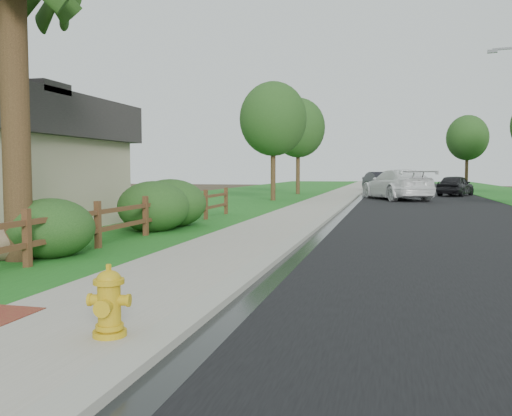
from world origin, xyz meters
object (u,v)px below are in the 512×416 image
(fire_hydrant, at_px, (109,303))
(dark_car_mid, at_px, (455,185))
(white_suv, at_px, (397,185))
(ranch_fence, at_px, (124,218))

(fire_hydrant, relative_size, dark_car_mid, 0.18)
(dark_car_mid, bearing_deg, white_suv, 77.12)
(ranch_fence, xyz_separation_m, dark_car_mid, (10.61, 27.54, 0.12))
(white_suv, relative_size, dark_car_mid, 1.47)
(ranch_fence, height_order, white_suv, white_suv)
(ranch_fence, xyz_separation_m, white_suv, (6.63, 21.70, 0.30))
(ranch_fence, distance_m, white_suv, 22.69)
(ranch_fence, bearing_deg, fire_hydrant, -63.47)
(ranch_fence, relative_size, white_suv, 2.74)
(dark_car_mid, bearing_deg, fire_hydrant, 99.73)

